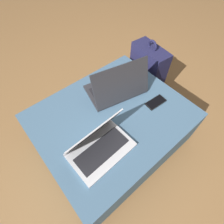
% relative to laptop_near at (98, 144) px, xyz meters
% --- Properties ---
extents(ground_plane, '(14.00, 14.00, 0.00)m').
position_rel_laptop_near_xyz_m(ground_plane, '(0.20, 0.13, -0.43)').
color(ground_plane, '#9E7042').
extents(ottoman, '(0.94, 0.78, 0.38)m').
position_rel_laptop_near_xyz_m(ottoman, '(0.20, 0.13, -0.24)').
color(ottoman, '#2A3D4E').
rests_on(ottoman, ground_plane).
extents(laptop_near, '(0.35, 0.24, 0.22)m').
position_rel_laptop_near_xyz_m(laptop_near, '(0.00, 0.00, 0.00)').
color(laptop_near, silver).
rests_on(laptop_near, ottoman).
extents(laptop_far, '(0.42, 0.33, 0.25)m').
position_rel_laptop_near_xyz_m(laptop_far, '(0.35, 0.25, 0.01)').
color(laptop_far, '#333338').
rests_on(laptop_far, ottoman).
extents(cell_phone, '(0.14, 0.08, 0.01)m').
position_rel_laptop_near_xyz_m(cell_phone, '(0.49, 0.01, -0.04)').
color(cell_phone, black).
rests_on(cell_phone, ottoman).
extents(backpack, '(0.22, 0.33, 0.55)m').
position_rel_laptop_near_xyz_m(backpack, '(0.81, 0.35, -0.20)').
color(backpack, '#23234C').
rests_on(backpack, ground_plane).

